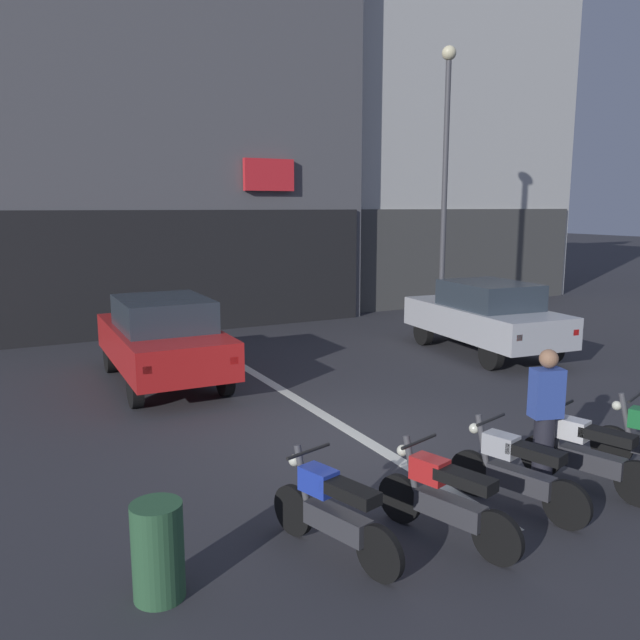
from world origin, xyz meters
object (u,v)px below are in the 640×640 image
(street_lamp, at_px, (445,164))
(trash_bin, at_px, (158,551))
(motorcycle_blue_row_leftmost, at_px, (333,510))
(person_by_motorcycles, at_px, (545,417))
(motorcycle_silver_row_centre, at_px, (516,470))
(motorcycle_red_row_left_mid, at_px, (445,498))
(car_red_crossing_near, at_px, (163,337))
(motorcycle_white_row_right_mid, at_px, (587,453))
(car_silver_parked_kerbside, at_px, (485,315))
(car_grey_down_street, at_px, (194,287))

(street_lamp, distance_m, trash_bin, 13.27)
(motorcycle_blue_row_leftmost, distance_m, person_by_motorcycles, 2.99)
(motorcycle_silver_row_centre, bearing_deg, street_lamp, 56.41)
(motorcycle_blue_row_leftmost, distance_m, motorcycle_red_row_left_mid, 1.14)
(car_red_crossing_near, relative_size, motorcycle_blue_row_leftmost, 2.55)
(street_lamp, relative_size, motorcycle_white_row_right_mid, 4.46)
(car_silver_parked_kerbside, height_order, motorcycle_red_row_left_mid, car_silver_parked_kerbside)
(trash_bin, bearing_deg, motorcycle_red_row_left_mid, -7.86)
(car_grey_down_street, height_order, trash_bin, car_grey_down_street)
(motorcycle_silver_row_centre, bearing_deg, motorcycle_white_row_right_mid, -0.22)
(motorcycle_blue_row_leftmost, distance_m, motorcycle_silver_row_centre, 2.22)
(motorcycle_white_row_right_mid, bearing_deg, street_lamp, 61.90)
(car_red_crossing_near, bearing_deg, car_grey_down_street, 69.08)
(motorcycle_red_row_left_mid, xyz_separation_m, trash_bin, (-2.74, 0.38, -0.03))
(car_silver_parked_kerbside, height_order, car_grey_down_street, same)
(car_red_crossing_near, relative_size, car_grey_down_street, 1.00)
(street_lamp, distance_m, motorcycle_blue_row_leftmost, 12.21)
(motorcycle_blue_row_leftmost, bearing_deg, person_by_motorcycles, 3.96)
(car_silver_parked_kerbside, distance_m, car_grey_down_street, 9.08)
(motorcycle_silver_row_centre, bearing_deg, motorcycle_red_row_left_mid, -170.91)
(motorcycle_red_row_left_mid, xyz_separation_m, person_by_motorcycles, (1.84, 0.48, 0.40))
(motorcycle_white_row_right_mid, height_order, trash_bin, motorcycle_white_row_right_mid)
(car_silver_parked_kerbside, bearing_deg, car_grey_down_street, 118.42)
(motorcycle_white_row_right_mid, bearing_deg, car_silver_parked_kerbside, 57.55)
(car_grey_down_street, bearing_deg, person_by_motorcycles, -89.50)
(car_silver_parked_kerbside, xyz_separation_m, motorcycle_silver_row_centre, (-4.94, -6.02, -0.43))
(car_red_crossing_near, bearing_deg, car_silver_parked_kerbside, -7.12)
(motorcycle_blue_row_leftmost, height_order, person_by_motorcycles, person_by_motorcycles)
(motorcycle_red_row_left_mid, relative_size, trash_bin, 1.90)
(car_silver_parked_kerbside, height_order, motorcycle_white_row_right_mid, car_silver_parked_kerbside)
(motorcycle_blue_row_leftmost, height_order, motorcycle_white_row_right_mid, same)
(motorcycle_silver_row_centre, bearing_deg, car_red_crossing_near, 106.96)
(car_silver_parked_kerbside, xyz_separation_m, person_by_motorcycles, (-4.20, -5.71, -0.03))
(motorcycle_blue_row_leftmost, bearing_deg, car_silver_parked_kerbside, 39.57)
(car_grey_down_street, bearing_deg, motorcycle_silver_row_centre, -92.52)
(street_lamp, bearing_deg, motorcycle_white_row_right_mid, -118.10)
(motorcycle_red_row_left_mid, bearing_deg, car_grey_down_street, 83.07)
(street_lamp, relative_size, motorcycle_silver_row_centre, 4.45)
(car_red_crossing_near, distance_m, motorcycle_silver_row_centre, 7.22)
(motorcycle_white_row_right_mid, distance_m, trash_bin, 4.96)
(car_grey_down_street, height_order, motorcycle_silver_row_centre, car_grey_down_street)
(car_red_crossing_near, xyz_separation_m, motorcycle_silver_row_centre, (2.10, -6.90, -0.43))
(street_lamp, bearing_deg, car_red_crossing_near, -167.97)
(car_grey_down_street, distance_m, motorcycle_red_row_left_mid, 14.30)
(street_lamp, height_order, motorcycle_white_row_right_mid, street_lamp)
(car_red_crossing_near, relative_size, person_by_motorcycles, 2.48)
(car_grey_down_street, height_order, motorcycle_red_row_left_mid, car_grey_down_street)
(motorcycle_blue_row_leftmost, bearing_deg, motorcycle_red_row_left_mid, -14.17)
(person_by_motorcycles, bearing_deg, motorcycle_blue_row_leftmost, -176.04)
(car_grey_down_street, distance_m, motorcycle_silver_row_centre, 14.03)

